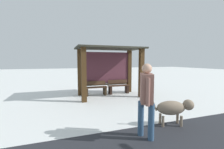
# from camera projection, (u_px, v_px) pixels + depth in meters

# --- Properties ---
(ground_plane) EXTENTS (60.00, 60.00, 0.00)m
(ground_plane) POSITION_uv_depth(u_px,v_px,m) (110.00, 96.00, 7.66)
(ground_plane) COLOR white
(bus_shelter) EXTENTS (3.26, 1.85, 2.43)m
(bus_shelter) POSITION_uv_depth(u_px,v_px,m) (109.00, 63.00, 7.70)
(bus_shelter) COLOR #3D2814
(bus_shelter) RESTS_ON ground
(bench_left_inside) EXTENTS (1.17, 0.40, 0.72)m
(bench_left_inside) POSITION_uv_depth(u_px,v_px,m) (96.00, 89.00, 7.82)
(bench_left_inside) COLOR #47301F
(bench_left_inside) RESTS_ON ground
(bench_center_inside) EXTENTS (1.17, 0.36, 0.74)m
(bench_center_inside) POSITION_uv_depth(u_px,v_px,m) (119.00, 87.00, 8.23)
(bench_center_inside) COLOR #402A1C
(bench_center_inside) RESTS_ON ground
(person_walking) EXTENTS (0.43, 0.61, 1.71)m
(person_walking) POSITION_uv_depth(u_px,v_px,m) (146.00, 95.00, 3.42)
(person_walking) COLOR #8B5D52
(person_walking) RESTS_ON ground
(dog) EXTENTS (1.13, 0.56, 0.71)m
(dog) POSITION_uv_depth(u_px,v_px,m) (174.00, 108.00, 4.16)
(dog) COLOR gray
(dog) RESTS_ON ground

